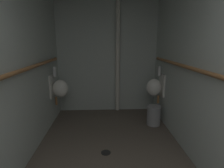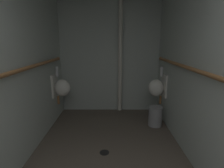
{
  "view_description": "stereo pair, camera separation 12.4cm",
  "coord_description": "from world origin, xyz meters",
  "px_view_note": "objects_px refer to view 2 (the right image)",
  "views": [
    {
      "loc": [
        -0.07,
        -0.19,
        1.55
      ],
      "look_at": [
        0.05,
        2.43,
        0.93
      ],
      "focal_mm": 28.63,
      "sensor_mm": 36.0,
      "label": 1
    },
    {
      "loc": [
        0.05,
        -0.19,
        1.55
      ],
      "look_at": [
        0.05,
        2.43,
        0.93
      ],
      "focal_mm": 28.63,
      "sensor_mm": 36.0,
      "label": 2
    }
  ],
  "objects_px": {
    "floor_drain": "(105,152)",
    "waste_bin": "(156,116)",
    "urinal_left_mid": "(62,87)",
    "urinal_right_mid": "(158,87)",
    "standpipe_back_wall": "(121,54)"
  },
  "relations": [
    {
      "from": "standpipe_back_wall",
      "to": "floor_drain",
      "type": "distance_m",
      "value": 2.09
    },
    {
      "from": "urinal_left_mid",
      "to": "waste_bin",
      "type": "xyz_separation_m",
      "value": [
        1.81,
        -0.24,
        -0.5
      ]
    },
    {
      "from": "floor_drain",
      "to": "waste_bin",
      "type": "bearing_deg",
      "value": 43.18
    },
    {
      "from": "urinal_left_mid",
      "to": "floor_drain",
      "type": "xyz_separation_m",
      "value": [
        0.88,
        -1.12,
        -0.68
      ]
    },
    {
      "from": "standpipe_back_wall",
      "to": "floor_drain",
      "type": "bearing_deg",
      "value": -100.09
    },
    {
      "from": "urinal_left_mid",
      "to": "waste_bin",
      "type": "height_order",
      "value": "urinal_left_mid"
    },
    {
      "from": "urinal_left_mid",
      "to": "waste_bin",
      "type": "relative_size",
      "value": 2.04
    },
    {
      "from": "urinal_right_mid",
      "to": "floor_drain",
      "type": "relative_size",
      "value": 5.39
    },
    {
      "from": "urinal_left_mid",
      "to": "urinal_right_mid",
      "type": "relative_size",
      "value": 1.0
    },
    {
      "from": "urinal_left_mid",
      "to": "floor_drain",
      "type": "bearing_deg",
      "value": -51.68
    },
    {
      "from": "floor_drain",
      "to": "urinal_left_mid",
      "type": "bearing_deg",
      "value": 128.32
    },
    {
      "from": "urinal_left_mid",
      "to": "floor_drain",
      "type": "distance_m",
      "value": 1.58
    },
    {
      "from": "urinal_left_mid",
      "to": "urinal_right_mid",
      "type": "xyz_separation_m",
      "value": [
        1.88,
        0.01,
        0.0
      ]
    },
    {
      "from": "floor_drain",
      "to": "urinal_right_mid",
      "type": "bearing_deg",
      "value": 48.36
    },
    {
      "from": "urinal_right_mid",
      "to": "waste_bin",
      "type": "relative_size",
      "value": 2.04
    }
  ]
}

